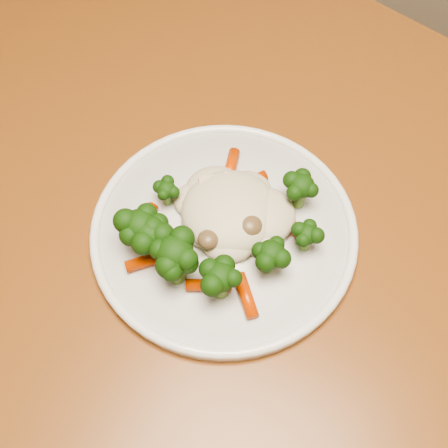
# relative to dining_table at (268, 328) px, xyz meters

# --- Properties ---
(dining_table) EXTENTS (1.48, 1.19, 0.75)m
(dining_table) POSITION_rel_dining_table_xyz_m (0.00, 0.00, 0.00)
(dining_table) COLOR brown
(dining_table) RESTS_ON ground
(plate) EXTENTS (0.27, 0.27, 0.01)m
(plate) POSITION_rel_dining_table_xyz_m (-0.07, 0.04, 0.10)
(plate) COLOR white
(plate) RESTS_ON dining_table
(meal) EXTENTS (0.19, 0.18, 0.05)m
(meal) POSITION_rel_dining_table_xyz_m (-0.08, 0.02, 0.12)
(meal) COLOR beige
(meal) RESTS_ON plate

